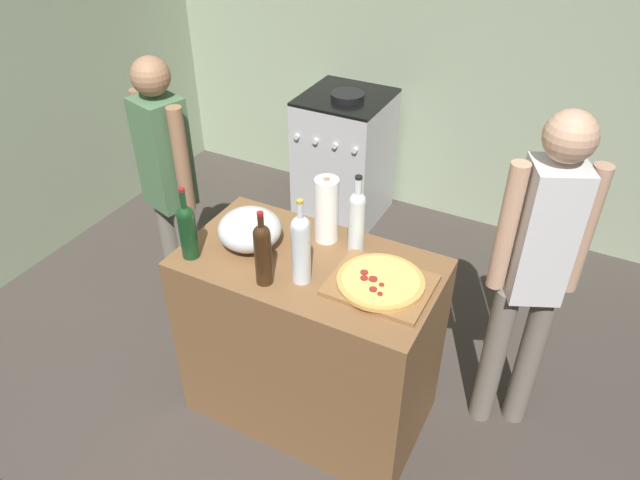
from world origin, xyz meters
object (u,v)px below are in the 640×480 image
(person_in_red, at_px, (535,268))
(wine_bottle_green, at_px, (263,252))
(wine_bottle_amber, at_px, (301,246))
(stove, at_px, (344,157))
(wine_bottle_clear, at_px, (357,218))
(mixing_bowl, at_px, (250,229))
(paper_towel_roll, at_px, (327,210))
(person_in_stripes, at_px, (169,183))
(wine_bottle_dark, at_px, (188,229))
(pizza, at_px, (380,281))

(person_in_red, bearing_deg, wine_bottle_green, -148.51)
(wine_bottle_amber, bearing_deg, stove, 110.20)
(wine_bottle_clear, bearing_deg, person_in_red, 16.07)
(mixing_bowl, distance_m, paper_towel_roll, 0.34)
(wine_bottle_green, height_order, person_in_red, person_in_red)
(wine_bottle_clear, bearing_deg, wine_bottle_amber, -109.73)
(wine_bottle_amber, bearing_deg, person_in_red, 31.27)
(mixing_bowl, distance_m, wine_bottle_clear, 0.46)
(wine_bottle_clear, height_order, person_in_stripes, person_in_stripes)
(wine_bottle_clear, xyz_separation_m, person_in_stripes, (-1.12, 0.11, -0.19))
(paper_towel_roll, relative_size, wine_bottle_dark, 0.92)
(stove, height_order, person_in_stripes, person_in_stripes)
(paper_towel_roll, relative_size, person_in_stripes, 0.19)
(pizza, xyz_separation_m, wine_bottle_clear, (-0.20, 0.19, 0.13))
(pizza, relative_size, wine_bottle_green, 1.05)
(wine_bottle_dark, bearing_deg, wine_bottle_amber, 8.76)
(wine_bottle_dark, distance_m, stove, 2.00)
(wine_bottle_green, distance_m, stove, 2.08)
(person_in_red, bearing_deg, wine_bottle_dark, -156.38)
(wine_bottle_amber, height_order, stove, wine_bottle_amber)
(mixing_bowl, bearing_deg, person_in_stripes, 156.92)
(pizza, bearing_deg, wine_bottle_clear, 135.48)
(paper_towel_roll, xyz_separation_m, stove, (-0.63, 1.53, -0.61))
(stove, bearing_deg, pizza, -60.59)
(pizza, distance_m, wine_bottle_dark, 0.82)
(pizza, height_order, paper_towel_roll, paper_towel_roll)
(wine_bottle_dark, xyz_separation_m, person_in_stripes, (-0.52, 0.48, -0.17))
(person_in_stripes, bearing_deg, mixing_bowl, -23.08)
(wine_bottle_dark, relative_size, person_in_red, 0.20)
(pizza, bearing_deg, stove, 119.41)
(stove, bearing_deg, wine_bottle_clear, -63.12)
(wine_bottle_dark, xyz_separation_m, wine_bottle_green, (0.37, -0.00, 0.01))
(wine_bottle_amber, distance_m, wine_bottle_green, 0.15)
(mixing_bowl, bearing_deg, paper_towel_roll, 36.51)
(wine_bottle_clear, distance_m, person_in_stripes, 1.15)
(mixing_bowl, height_order, paper_towel_roll, paper_towel_roll)
(paper_towel_roll, xyz_separation_m, wine_bottle_dark, (-0.45, -0.38, -0.01))
(wine_bottle_green, relative_size, person_in_red, 0.20)
(wine_bottle_dark, distance_m, wine_bottle_green, 0.37)
(pizza, xyz_separation_m, paper_towel_roll, (-0.34, 0.20, 0.12))
(mixing_bowl, relative_size, stove, 0.29)
(wine_bottle_green, distance_m, person_in_stripes, 1.03)
(mixing_bowl, height_order, person_in_stripes, person_in_stripes)
(wine_bottle_amber, distance_m, wine_bottle_dark, 0.50)
(wine_bottle_clear, bearing_deg, wine_bottle_dark, -148.35)
(wine_bottle_amber, bearing_deg, pizza, 18.62)
(person_in_stripes, bearing_deg, wine_bottle_dark, -42.55)
(wine_bottle_clear, xyz_separation_m, person_in_red, (0.72, 0.21, -0.15))
(mixing_bowl, relative_size, wine_bottle_amber, 0.73)
(wine_bottle_amber, relative_size, stove, 0.39)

